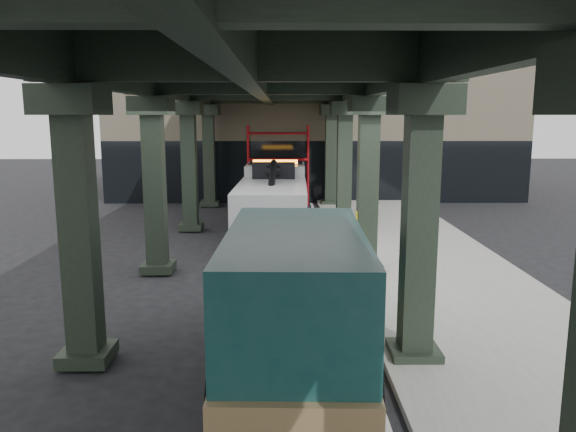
{
  "coord_description": "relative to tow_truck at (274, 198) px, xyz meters",
  "views": [
    {
      "loc": [
        0.17,
        -13.7,
        4.5
      ],
      "look_at": [
        0.35,
        1.82,
        1.7
      ],
      "focal_mm": 35.0,
      "sensor_mm": 36.0,
      "label": 1
    }
  ],
  "objects": [
    {
      "name": "towed_van",
      "position": [
        0.55,
        -11.61,
        -0.0
      ],
      "size": [
        2.7,
        6.38,
        2.56
      ],
      "rotation": [
        0.0,
        0.0,
        -0.03
      ],
      "color": "#103938",
      "rests_on": "ground"
    },
    {
      "name": "tow_truck",
      "position": [
        0.0,
        0.0,
        0.0
      ],
      "size": [
        2.79,
        8.69,
        2.82
      ],
      "rotation": [
        0.0,
        0.0,
        -0.03
      ],
      "color": "black",
      "rests_on": "ground"
    },
    {
      "name": "viaduct",
      "position": [
        -0.26,
        -5.53,
        4.09
      ],
      "size": [
        7.4,
        32.0,
        6.4
      ],
      "color": "black",
      "rests_on": "ground"
    },
    {
      "name": "ground",
      "position": [
        0.14,
        -7.53,
        -1.38
      ],
      "size": [
        90.0,
        90.0,
        0.0
      ],
      "primitive_type": "plane",
      "color": "black",
      "rests_on": "ground"
    },
    {
      "name": "building",
      "position": [
        2.14,
        12.47,
        2.62
      ],
      "size": [
        22.0,
        10.0,
        8.0
      ],
      "primitive_type": "cube",
      "color": "#C6B793",
      "rests_on": "ground"
    },
    {
      "name": "sidewalk",
      "position": [
        4.64,
        -5.53,
        -1.3
      ],
      "size": [
        5.0,
        40.0,
        0.15
      ],
      "primitive_type": "cube",
      "color": "gray",
      "rests_on": "ground"
    },
    {
      "name": "lane_stripe",
      "position": [
        1.84,
        -5.53,
        -1.37
      ],
      "size": [
        0.12,
        38.0,
        0.01
      ],
      "primitive_type": "cube",
      "color": "silver",
      "rests_on": "ground"
    },
    {
      "name": "scaffolding",
      "position": [
        0.14,
        7.11,
        0.73
      ],
      "size": [
        3.08,
        0.88,
        4.0
      ],
      "color": "red",
      "rests_on": "ground"
    }
  ]
}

